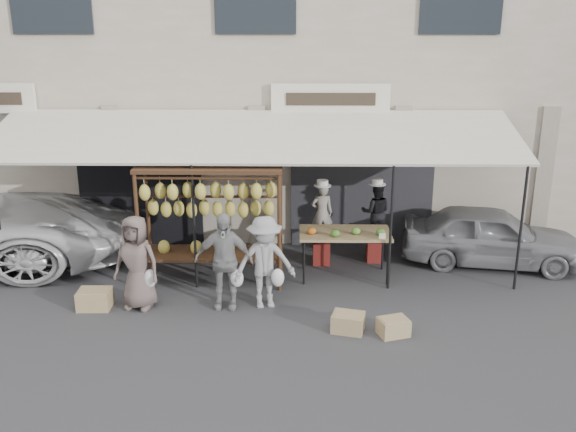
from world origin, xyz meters
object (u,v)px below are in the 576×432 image
(customer_left, at_px, (137,263))
(crate_near_a, at_px, (348,322))
(produce_table, at_px, (345,234))
(vendor_right, at_px, (376,212))
(banana_rack, at_px, (210,202))
(crate_far, at_px, (95,299))
(customer_right, at_px, (265,262))
(crate_near_b, at_px, (393,327))
(customer_mid, at_px, (224,261))
(sedan, at_px, (491,236))
(vendor_left, at_px, (322,213))

(customer_left, distance_m, crate_near_a, 3.66)
(produce_table, height_order, vendor_right, vendor_right)
(banana_rack, height_order, crate_near_a, banana_rack)
(banana_rack, relative_size, crate_far, 4.77)
(vendor_right, bearing_deg, customer_right, 51.16)
(vendor_right, xyz_separation_m, crate_near_a, (-0.76, -3.01, -0.89))
(vendor_right, relative_size, crate_near_b, 2.68)
(customer_left, xyz_separation_m, customer_mid, (1.46, 0.04, 0.03))
(produce_table, bearing_deg, crate_near_b, -75.00)
(sedan, bearing_deg, customer_right, 124.11)
(customer_right, xyz_separation_m, sedan, (4.39, 2.02, -0.22))
(sedan, bearing_deg, crate_far, 115.78)
(customer_left, height_order, sedan, customer_left)
(vendor_left, distance_m, customer_right, 2.25)
(vendor_left, xyz_separation_m, crate_far, (-3.93, -2.10, -0.89))
(vendor_right, distance_m, customer_left, 4.79)
(produce_table, distance_m, vendor_left, 0.84)
(crate_near_a, distance_m, sedan, 4.22)
(produce_table, relative_size, vendor_right, 1.40)
(crate_near_b, relative_size, sedan, 0.13)
(banana_rack, distance_m, crate_far, 2.60)
(banana_rack, distance_m, crate_near_a, 3.35)
(vendor_right, relative_size, customer_mid, 0.72)
(customer_left, relative_size, customer_right, 1.01)
(produce_table, bearing_deg, sedan, 14.07)
(customer_mid, xyz_separation_m, crate_near_b, (2.74, -0.98, -0.71))
(banana_rack, relative_size, customer_right, 1.61)
(vendor_left, xyz_separation_m, crate_near_b, (1.02, -2.98, -0.92))
(crate_near_b, distance_m, crate_far, 5.03)
(customer_right, height_order, crate_near_b, customer_right)
(customer_left, xyz_separation_m, sedan, (6.54, 2.08, -0.23))
(vendor_left, bearing_deg, crate_far, 20.13)
(customer_left, bearing_deg, crate_near_b, 0.55)
(crate_near_b, bearing_deg, vendor_right, 88.96)
(customer_right, bearing_deg, vendor_right, 32.60)
(crate_near_a, height_order, sedan, sedan)
(vendor_left, height_order, crate_near_b, vendor_left)
(sedan, bearing_deg, vendor_left, 100.06)
(vendor_right, height_order, customer_mid, customer_mid)
(crate_near_a, xyz_separation_m, crate_near_b, (0.70, -0.12, -0.01))
(crate_near_a, bearing_deg, produce_table, 87.68)
(crate_far, bearing_deg, banana_rack, 30.81)
(produce_table, distance_m, crate_near_a, 2.28)
(crate_near_b, xyz_separation_m, crate_far, (-4.95, 0.88, 0.03))
(produce_table, bearing_deg, customer_mid, -148.51)
(vendor_left, relative_size, crate_near_a, 2.40)
(crate_near_a, relative_size, sedan, 0.14)
(customer_mid, relative_size, sedan, 0.49)
(produce_table, bearing_deg, banana_rack, -173.58)
(sedan, bearing_deg, customer_mid, 121.36)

